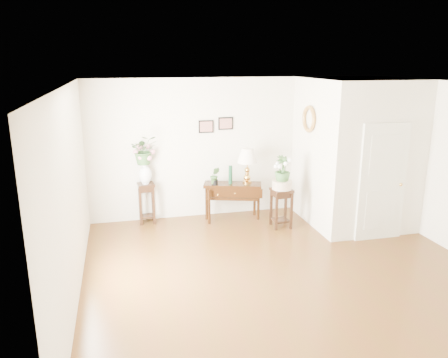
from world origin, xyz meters
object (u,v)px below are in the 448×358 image
object	(u,v)px
console_table	(232,202)
plant_stand_a	(147,203)
plant_stand_b	(281,208)
table_lamp	(247,166)

from	to	relation	value
console_table	plant_stand_a	xyz separation A→B (m)	(-1.69, 0.23, 0.02)
plant_stand_a	plant_stand_b	distance (m)	2.63
table_lamp	plant_stand_a	world-z (taller)	table_lamp
console_table	plant_stand_b	xyz separation A→B (m)	(0.81, -0.61, 0.00)
console_table	plant_stand_b	world-z (taller)	plant_stand_b
table_lamp	console_table	bearing A→B (deg)	180.00
table_lamp	plant_stand_b	distance (m)	1.07
plant_stand_a	plant_stand_b	world-z (taller)	plant_stand_a
console_table	table_lamp	xyz separation A→B (m)	(0.30, 0.00, 0.73)
plant_stand_a	table_lamp	bearing A→B (deg)	-6.58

